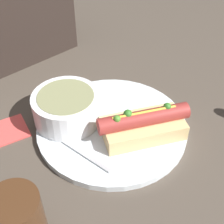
{
  "coord_description": "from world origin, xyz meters",
  "views": [
    {
      "loc": [
        -0.27,
        -0.31,
        0.41
      ],
      "look_at": [
        0.0,
        0.0,
        0.04
      ],
      "focal_mm": 50.0,
      "sensor_mm": 36.0,
      "label": 1
    }
  ],
  "objects_px": {
    "hot_dog": "(143,125)",
    "spoon": "(62,140)",
    "drinking_glass": "(18,221)",
    "soup_bowl": "(67,106)"
  },
  "relations": [
    {
      "from": "hot_dog",
      "to": "spoon",
      "type": "xyz_separation_m",
      "value": [
        -0.12,
        0.08,
        -0.02
      ]
    },
    {
      "from": "drinking_glass",
      "to": "hot_dog",
      "type": "bearing_deg",
      "value": 5.13
    },
    {
      "from": "hot_dog",
      "to": "drinking_glass",
      "type": "relative_size",
      "value": 1.76
    },
    {
      "from": "soup_bowl",
      "to": "spoon",
      "type": "relative_size",
      "value": 0.86
    },
    {
      "from": "soup_bowl",
      "to": "drinking_glass",
      "type": "relative_size",
      "value": 1.38
    },
    {
      "from": "spoon",
      "to": "drinking_glass",
      "type": "distance_m",
      "value": 0.17
    },
    {
      "from": "spoon",
      "to": "drinking_glass",
      "type": "relative_size",
      "value": 1.61
    },
    {
      "from": "spoon",
      "to": "soup_bowl",
      "type": "bearing_deg",
      "value": -56.24
    },
    {
      "from": "hot_dog",
      "to": "soup_bowl",
      "type": "relative_size",
      "value": 1.27
    },
    {
      "from": "hot_dog",
      "to": "drinking_glass",
      "type": "distance_m",
      "value": 0.25
    }
  ]
}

